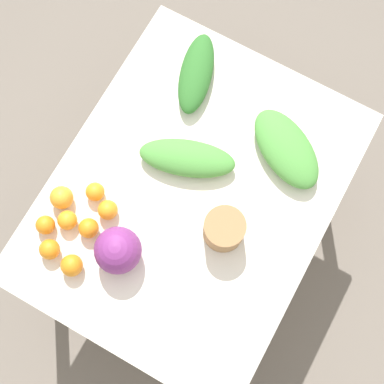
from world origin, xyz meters
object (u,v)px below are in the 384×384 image
(paper_bag, at_px, (224,229))
(greens_bunch_dandelion, at_px, (196,73))
(orange_0, at_px, (67,220))
(orange_6, at_px, (62,198))
(orange_2, at_px, (45,225))
(cabbage_purple, at_px, (118,250))
(greens_bunch_kale, at_px, (187,158))
(orange_5, at_px, (49,249))
(greens_bunch_chard, at_px, (286,149))
(orange_1, at_px, (72,265))
(orange_3, at_px, (95,192))
(orange_4, at_px, (89,228))
(orange_7, at_px, (108,210))

(paper_bag, xyz_separation_m, greens_bunch_dandelion, (-0.46, -0.36, -0.03))
(orange_0, xyz_separation_m, orange_6, (-0.06, -0.06, 0.01))
(greens_bunch_dandelion, bearing_deg, orange_2, -13.48)
(cabbage_purple, distance_m, orange_2, 0.27)
(paper_bag, bearing_deg, orange_2, -62.89)
(greens_bunch_kale, distance_m, orange_6, 0.45)
(orange_0, height_order, orange_5, orange_5)
(greens_bunch_chard, xyz_separation_m, orange_1, (0.70, -0.44, -0.01))
(orange_0, bearing_deg, cabbage_purple, 88.04)
(orange_1, distance_m, orange_2, 0.17)
(orange_3, relative_size, orange_5, 0.94)
(orange_0, bearing_deg, orange_6, -134.64)
(greens_bunch_dandelion, bearing_deg, orange_1, -1.74)
(greens_bunch_kale, relative_size, greens_bunch_chard, 1.05)
(paper_bag, height_order, greens_bunch_kale, paper_bag)
(greens_bunch_dandelion, bearing_deg, cabbage_purple, 7.51)
(paper_bag, height_order, greens_bunch_chard, paper_bag)
(orange_2, height_order, orange_6, orange_6)
(cabbage_purple, relative_size, orange_4, 2.28)
(greens_bunch_chard, bearing_deg, orange_1, -31.82)
(orange_5, bearing_deg, cabbage_purple, 116.79)
(orange_5, height_order, orange_7, same)
(greens_bunch_chard, distance_m, orange_3, 0.67)
(orange_5, bearing_deg, orange_4, 148.58)
(cabbage_purple, bearing_deg, orange_1, -45.17)
(orange_2, bearing_deg, greens_bunch_chard, 137.08)
(greens_bunch_chard, bearing_deg, cabbage_purple, -28.61)
(orange_7, bearing_deg, greens_bunch_chard, 138.44)
(orange_0, relative_size, orange_5, 0.97)
(greens_bunch_chard, distance_m, orange_5, 0.87)
(orange_0, height_order, orange_4, orange_4)
(cabbage_purple, distance_m, greens_bunch_kale, 0.40)
(orange_2, height_order, orange_3, same)
(greens_bunch_dandelion, xyz_separation_m, orange_3, (0.55, -0.09, -0.01))
(greens_bunch_chard, xyz_separation_m, orange_7, (0.48, -0.43, -0.01))
(greens_bunch_chard, relative_size, orange_5, 4.65)
(cabbage_purple, xyz_separation_m, greens_bunch_chard, (-0.59, 0.32, -0.04))
(greens_bunch_kale, distance_m, orange_5, 0.55)
(orange_3, distance_m, orange_6, 0.11)
(paper_bag, xyz_separation_m, greens_bunch_chard, (-0.36, 0.05, -0.02))
(cabbage_purple, distance_m, orange_0, 0.21)
(orange_2, relative_size, orange_5, 0.94)
(cabbage_purple, height_order, orange_6, cabbage_purple)
(orange_7, bearing_deg, orange_5, -25.46)
(orange_2, relative_size, orange_7, 0.95)
(paper_bag, distance_m, orange_4, 0.45)
(greens_bunch_kale, bearing_deg, orange_3, -40.39)
(orange_2, bearing_deg, orange_0, 131.60)
(orange_1, bearing_deg, greens_bunch_dandelion, 178.26)
(cabbage_purple, bearing_deg, orange_6, -103.35)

